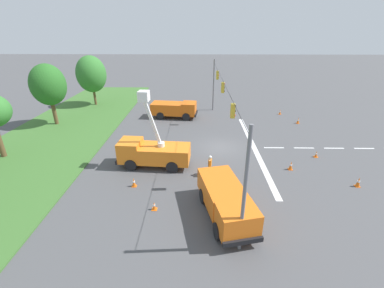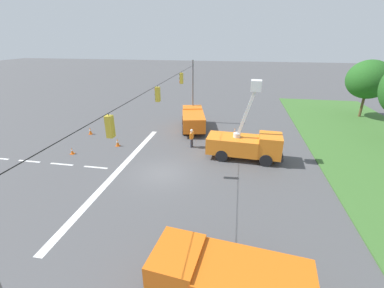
% 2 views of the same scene
% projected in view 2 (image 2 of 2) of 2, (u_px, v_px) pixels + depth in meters
% --- Properties ---
extents(ground_plane, '(200.00, 200.00, 0.00)m').
position_uv_depth(ground_plane, '(162.00, 173.00, 19.38)').
color(ground_plane, '#4C4C4F').
extents(lane_markings, '(17.60, 15.25, 0.01)m').
position_uv_depth(lane_markings, '(102.00, 168.00, 20.20)').
color(lane_markings, silver).
rests_on(lane_markings, ground).
extents(signal_gantry, '(26.20, 0.33, 7.20)m').
position_uv_depth(signal_gantry, '(159.00, 117.00, 17.70)').
color(signal_gantry, slate).
rests_on(signal_gantry, ground).
extents(tree_far_west, '(4.87, 5.08, 7.09)m').
position_uv_depth(tree_far_west, '(369.00, 80.00, 31.18)').
color(tree_far_west, brown).
rests_on(tree_far_west, ground).
extents(utility_truck_bucket_lift, '(2.70, 6.32, 6.55)m').
position_uv_depth(utility_truck_bucket_lift, '(246.00, 143.00, 21.28)').
color(utility_truck_bucket_lift, orange).
rests_on(utility_truck_bucket_lift, ground).
extents(utility_truck_support_near, '(3.02, 6.23, 2.12)m').
position_uv_depth(utility_truck_support_near, '(227.00, 281.00, 9.46)').
color(utility_truck_support_near, orange).
rests_on(utility_truck_support_near, ground).
extents(utility_truck_support_far, '(6.36, 3.56, 2.06)m').
position_uv_depth(utility_truck_support_far, '(193.00, 119.00, 28.23)').
color(utility_truck_support_far, orange).
rests_on(utility_truck_support_far, ground).
extents(road_worker, '(0.64, 0.32, 1.77)m').
position_uv_depth(road_worker, '(192.00, 137.00, 23.66)').
color(road_worker, '#383842').
rests_on(road_worker, ground).
extents(traffic_cone_foreground_left, '(0.36, 0.36, 0.78)m').
position_uv_depth(traffic_cone_foreground_left, '(117.00, 142.00, 24.12)').
color(traffic_cone_foreground_left, orange).
rests_on(traffic_cone_foreground_left, ground).
extents(traffic_cone_mid_right, '(0.36, 0.36, 0.62)m').
position_uv_depth(traffic_cone_mid_right, '(235.00, 131.00, 27.35)').
color(traffic_cone_mid_right, orange).
rests_on(traffic_cone_mid_right, ground).
extents(traffic_cone_near_bucket, '(0.36, 0.36, 0.61)m').
position_uv_depth(traffic_cone_near_bucket, '(72.00, 151.00, 22.52)').
color(traffic_cone_near_bucket, orange).
rests_on(traffic_cone_near_bucket, ground).
extents(traffic_cone_lane_edge_a, '(0.36, 0.36, 0.78)m').
position_uv_depth(traffic_cone_lane_edge_a, '(90.00, 131.00, 27.08)').
color(traffic_cone_lane_edge_a, orange).
rests_on(traffic_cone_lane_edge_a, ground).
extents(traffic_cone_lane_edge_b, '(0.36, 0.36, 0.74)m').
position_uv_depth(traffic_cone_lane_edge_b, '(255.00, 141.00, 24.54)').
color(traffic_cone_lane_edge_b, orange).
rests_on(traffic_cone_lane_edge_b, ground).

